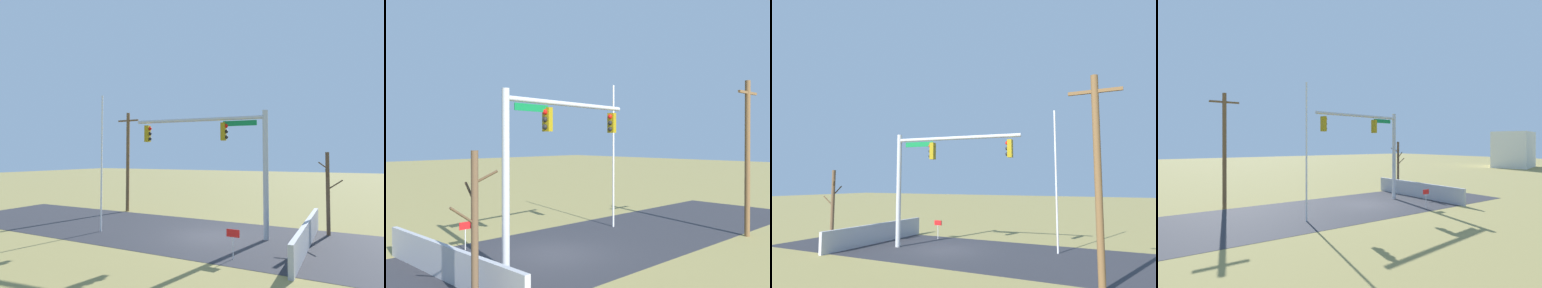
# 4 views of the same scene
# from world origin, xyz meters

# --- Properties ---
(ground_plane) EXTENTS (160.00, 160.00, 0.00)m
(ground_plane) POSITION_xyz_m (0.00, 0.00, 0.00)
(ground_plane) COLOR olive
(road_surface) EXTENTS (28.00, 8.00, 0.01)m
(road_surface) POSITION_xyz_m (-4.00, 0.00, 0.01)
(road_surface) COLOR #2D2D33
(road_surface) RESTS_ON ground_plane
(sidewalk_corner) EXTENTS (6.00, 6.00, 0.01)m
(sidewalk_corner) POSITION_xyz_m (3.87, 0.61, 0.00)
(sidewalk_corner) COLOR #B7B5AD
(sidewalk_corner) RESTS_ON ground_plane
(retaining_fence) EXTENTS (0.20, 8.79, 1.20)m
(retaining_fence) POSITION_xyz_m (4.90, 0.06, 0.60)
(retaining_fence) COLOR #A8A8AD
(retaining_fence) RESTS_ON ground_plane
(signal_mast) EXTENTS (7.49, 1.11, 6.62)m
(signal_mast) POSITION_xyz_m (0.87, 0.37, 4.66)
(signal_mast) COLOR #B2B5BA
(signal_mast) RESTS_ON ground_plane
(flagpole) EXTENTS (0.10, 0.10, 7.72)m
(flagpole) POSITION_xyz_m (-5.90, -1.79, 3.86)
(flagpole) COLOR silver
(flagpole) RESTS_ON ground_plane
(utility_pole) EXTENTS (1.90, 0.26, 7.67)m
(utility_pole) POSITION_xyz_m (-8.85, 4.33, 4.00)
(utility_pole) COLOR brown
(utility_pole) RESTS_ON ground_plane
(bare_tree) EXTENTS (1.27, 1.02, 4.47)m
(bare_tree) POSITION_xyz_m (5.63, 3.05, 2.29)
(bare_tree) COLOR brown
(bare_tree) RESTS_ON ground_plane
(open_sign) EXTENTS (0.56, 0.04, 1.22)m
(open_sign) POSITION_xyz_m (2.39, -3.06, 0.91)
(open_sign) COLOR silver
(open_sign) RESTS_ON ground_plane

